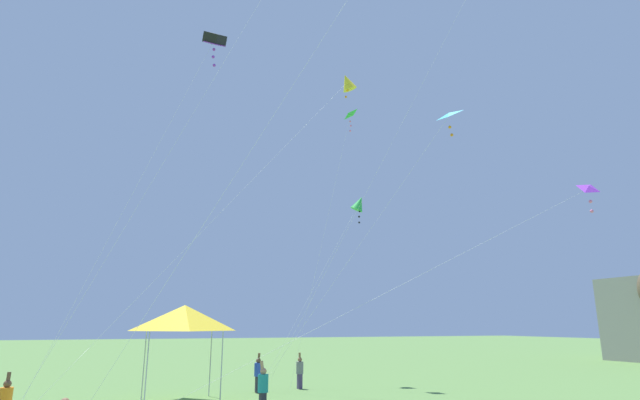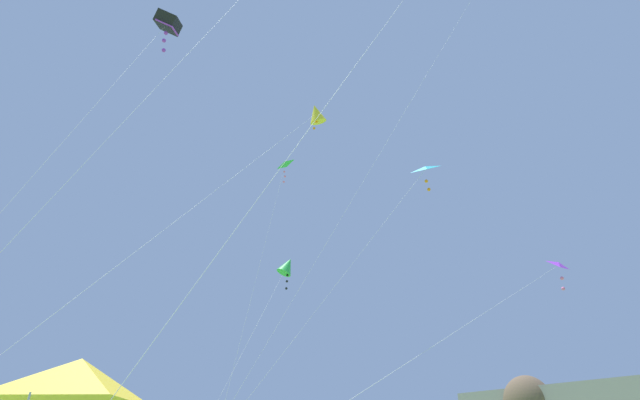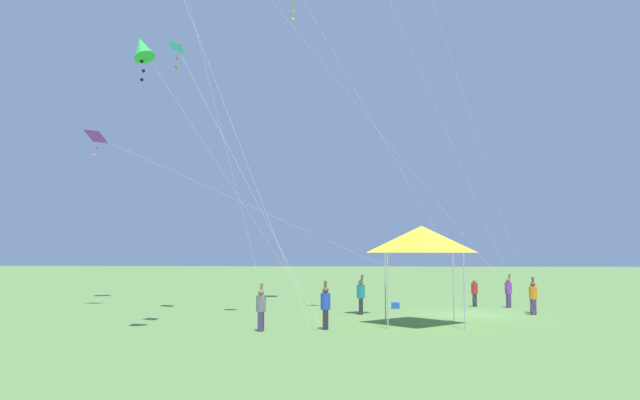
# 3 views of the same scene
# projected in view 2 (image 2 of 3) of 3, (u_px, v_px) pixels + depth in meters

# --- Properties ---
(festival_tent) EXTENTS (3.35, 3.35, 4.14)m
(festival_tent) POSITION_uv_depth(u_px,v_px,m) (78.00, 380.00, 13.63)
(festival_tent) COLOR #B7B7BC
(festival_tent) RESTS_ON ground
(kite_green_diamond_0) EXTENTS (2.77, 7.47, 11.34)m
(kite_green_diamond_0) POSITION_uv_depth(u_px,v_px,m) (287.00, 266.00, 26.24)
(kite_green_diamond_0) COLOR silver
(kite_green_diamond_0) RESTS_ON ground
(kite_yellow_diamond_4) EXTENTS (4.21, 13.87, 16.51)m
(kite_yellow_diamond_4) POSITION_uv_depth(u_px,v_px,m) (316.00, 114.00, 23.11)
(kite_yellow_diamond_4) COLOR silver
(kite_yellow_diamond_4) RESTS_ON ground
(kite_cyan_delta_5) EXTENTS (7.02, 8.55, 14.01)m
(kite_cyan_delta_5) POSITION_uv_depth(u_px,v_px,m) (425.00, 170.00, 23.02)
(kite_cyan_delta_5) COLOR silver
(kite_cyan_delta_5) RESTS_ON ground
(kite_purple_delta_6) EXTENTS (2.13, 21.84, 10.05)m
(kite_purple_delta_6) POSITION_uv_depth(u_px,v_px,m) (558.00, 265.00, 22.52)
(kite_purple_delta_6) COLOR silver
(kite_purple_delta_6) RESTS_ON ground
(kite_black_box_7) EXTENTS (5.57, 7.07, 18.72)m
(kite_black_box_7) POSITION_uv_depth(u_px,v_px,m) (168.00, 24.00, 21.14)
(kite_black_box_7) COLOR silver
(kite_black_box_7) RESTS_ON ground
(kite_green_delta_8) EXTENTS (1.55, 4.66, 17.00)m
(kite_green_delta_8) POSITION_uv_depth(u_px,v_px,m) (284.00, 167.00, 28.33)
(kite_green_delta_8) COLOR silver
(kite_green_delta_8) RESTS_ON ground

